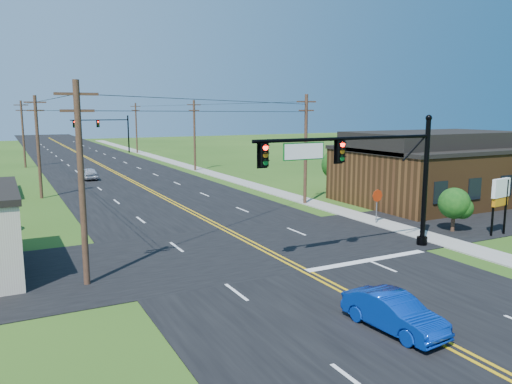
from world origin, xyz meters
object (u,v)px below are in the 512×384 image
signal_mast_far (104,128)px  blue_car (394,313)px  stop_sign (377,199)px  signal_mast_main (364,168)px

signal_mast_far → blue_car: bearing=-93.6°
signal_mast_far → stop_sign: bearing=-85.2°
signal_mast_main → stop_sign: (5.75, 5.43, -3.01)m
signal_mast_main → stop_sign: bearing=43.4°
signal_mast_far → blue_car: (-5.07, -79.91, -3.89)m
signal_mast_main → stop_sign: size_ratio=4.69×
blue_car → stop_sign: 17.14m
signal_mast_far → blue_car: signal_mast_far is taller
signal_mast_main → signal_mast_far: bearing=89.9°
stop_sign → signal_mast_far: bearing=93.4°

